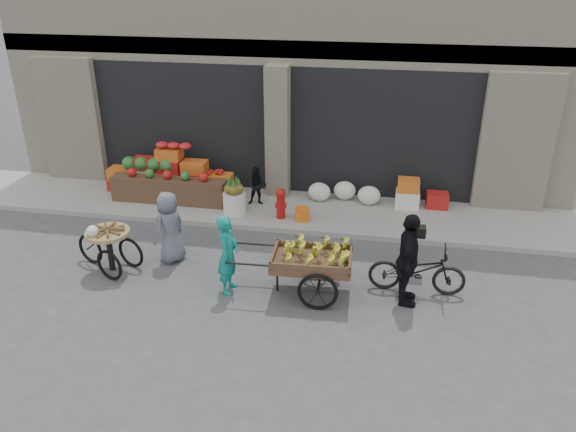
% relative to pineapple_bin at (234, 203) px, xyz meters
% --- Properties ---
extents(ground, '(80.00, 80.00, 0.00)m').
position_rel_pineapple_bin_xyz_m(ground, '(0.75, -3.60, -0.37)').
color(ground, '#424244').
rests_on(ground, ground).
extents(sidewalk, '(18.00, 2.20, 0.12)m').
position_rel_pineapple_bin_xyz_m(sidewalk, '(0.75, 0.50, -0.31)').
color(sidewalk, gray).
rests_on(sidewalk, ground).
extents(building, '(14.00, 6.45, 7.00)m').
position_rel_pineapple_bin_xyz_m(building, '(0.75, 4.43, 3.00)').
color(building, beige).
rests_on(building, ground).
extents(fruit_display, '(3.10, 1.12, 1.24)m').
position_rel_pineapple_bin_xyz_m(fruit_display, '(-1.73, 0.78, 0.30)').
color(fruit_display, '#A61917').
rests_on(fruit_display, sidewalk).
extents(pineapple_bin, '(0.52, 0.52, 0.50)m').
position_rel_pineapple_bin_xyz_m(pineapple_bin, '(0.00, 0.00, 0.00)').
color(pineapple_bin, silver).
rests_on(pineapple_bin, sidewalk).
extents(fire_hydrant, '(0.22, 0.22, 0.71)m').
position_rel_pineapple_bin_xyz_m(fire_hydrant, '(1.10, -0.05, 0.13)').
color(fire_hydrant, '#A5140F').
rests_on(fire_hydrant, sidewalk).
extents(orange_bucket, '(0.32, 0.32, 0.30)m').
position_rel_pineapple_bin_xyz_m(orange_bucket, '(1.60, -0.10, -0.10)').
color(orange_bucket, orange).
rests_on(orange_bucket, sidewalk).
extents(right_bay_goods, '(3.35, 0.60, 0.70)m').
position_rel_pineapple_bin_xyz_m(right_bay_goods, '(3.36, 1.10, 0.04)').
color(right_bay_goods, silver).
rests_on(right_bay_goods, sidewalk).
extents(seated_person, '(0.51, 0.43, 0.93)m').
position_rel_pineapple_bin_xyz_m(seated_person, '(0.40, 0.60, 0.21)').
color(seated_person, black).
rests_on(seated_person, sidewalk).
extents(banana_cart, '(2.43, 1.09, 1.00)m').
position_rel_pineapple_bin_xyz_m(banana_cart, '(2.16, -2.86, 0.36)').
color(banana_cart, brown).
rests_on(banana_cart, ground).
extents(vendor_woman, '(0.37, 0.55, 1.49)m').
position_rel_pineapple_bin_xyz_m(vendor_woman, '(0.73, -3.03, 0.38)').
color(vendor_woman, '#108179').
rests_on(vendor_woman, ground).
extents(tricycle_cart, '(1.45, 1.07, 0.95)m').
position_rel_pineapple_bin_xyz_m(tricycle_cart, '(-1.72, -2.73, 0.20)').
color(tricycle_cart, '#9E7F51').
rests_on(tricycle_cart, ground).
extents(vendor_grey, '(0.73, 0.84, 1.46)m').
position_rel_pineapple_bin_xyz_m(vendor_grey, '(-0.70, -2.16, 0.36)').
color(vendor_grey, slate).
rests_on(vendor_grey, ground).
extents(bicycle, '(1.72, 0.60, 0.90)m').
position_rel_pineapple_bin_xyz_m(bicycle, '(4.06, -2.45, 0.08)').
color(bicycle, black).
rests_on(bicycle, ground).
extents(cyclist, '(0.41, 0.99, 1.70)m').
position_rel_pineapple_bin_xyz_m(cyclist, '(3.86, -2.85, 0.48)').
color(cyclist, black).
rests_on(cyclist, ground).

